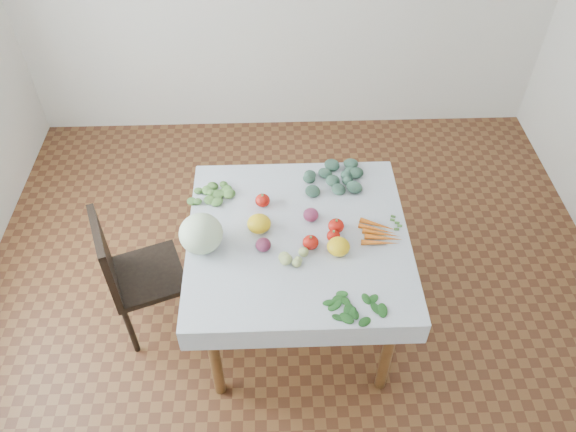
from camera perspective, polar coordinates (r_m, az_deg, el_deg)
name	(u,v)px	position (r m, az deg, el deg)	size (l,w,h in m)	color
ground	(297,319)	(3.46, 0.89, -10.44)	(4.00, 4.00, 0.00)	brown
table	(298,248)	(2.94, 1.03, -3.32)	(1.00, 1.00, 0.75)	brown
tablecloth	(298,236)	(2.86, 1.05, -2.01)	(1.12, 1.12, 0.01)	silver
chair	(130,271)	(3.16, -15.77, -5.40)	(0.50, 0.50, 0.86)	black
cabbage	(201,234)	(2.77, -8.83, -1.78)	(0.22, 0.22, 0.19)	beige
tomato_a	(263,200)	(2.99, -2.60, 1.60)	(0.08, 0.08, 0.07)	#AD130B
tomato_b	(333,236)	(2.83, 4.64, -2.03)	(0.07, 0.07, 0.06)	#AD130B
tomato_c	(336,226)	(2.87, 4.91, -1.01)	(0.08, 0.08, 0.07)	#AD130B
tomato_d	(311,242)	(2.78, 2.31, -2.69)	(0.08, 0.08, 0.07)	#AD130B
heirloom_back	(259,224)	(2.86, -2.96, -0.78)	(0.12, 0.12, 0.09)	gold
heirloom_front	(338,247)	(2.77, 5.15, -3.12)	(0.11, 0.11, 0.08)	gold
onion_a	(263,245)	(2.78, -2.53, -2.93)	(0.08, 0.08, 0.07)	#56183C
onion_b	(311,215)	(2.91, 2.34, 0.12)	(0.08, 0.08, 0.07)	#56183C
tomatillo_cluster	(292,256)	(2.74, 0.43, -4.13)	(0.14, 0.10, 0.04)	#C8D279
carrot_bunch	(380,234)	(2.89, 9.37, -1.79)	(0.20, 0.20, 0.03)	orange
kale_bunch	(335,177)	(3.16, 4.77, 4.00)	(0.30, 0.28, 0.04)	#325141
basil_bunch	(354,311)	(2.58, 6.75, -9.56)	(0.27, 0.19, 0.01)	#19501A
dill_bunch	(211,193)	(3.09, -7.86, 2.36)	(0.24, 0.21, 0.02)	#53853C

